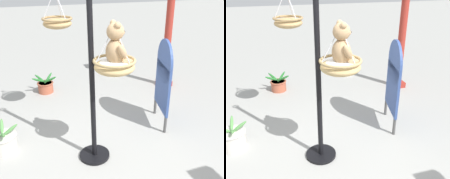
% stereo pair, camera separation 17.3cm
% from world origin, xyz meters
% --- Properties ---
extents(ground_plane, '(40.00, 40.00, 0.00)m').
position_xyz_m(ground_plane, '(0.00, 0.00, 0.00)').
color(ground_plane, '#9E9E99').
extents(display_pole_central, '(0.44, 0.44, 2.63)m').
position_xyz_m(display_pole_central, '(-0.18, -0.19, 0.84)').
color(display_pole_central, black).
rests_on(display_pole_central, ground).
extents(hanging_basket_with_teddy, '(0.53, 0.53, 0.60)m').
position_xyz_m(hanging_basket_with_teddy, '(-0.03, 0.06, 1.43)').
color(hanging_basket_with_teddy, tan).
extents(teddy_bear, '(0.37, 0.32, 0.54)m').
position_xyz_m(teddy_bear, '(-0.03, 0.09, 1.67)').
color(teddy_bear, tan).
extents(hanging_basket_left_high, '(0.48, 0.48, 0.59)m').
position_xyz_m(hanging_basket_left_high, '(-1.38, -0.39, 1.76)').
color(hanging_basket_left_high, tan).
extents(greenhouse_pillar_right, '(0.31, 0.31, 2.61)m').
position_xyz_m(greenhouse_pillar_right, '(-2.14, 2.14, 1.26)').
color(greenhouse_pillar_right, '#9E2D23').
rests_on(greenhouse_pillar_right, ground).
extents(potted_plant_fern_front, '(0.37, 0.37, 0.30)m').
position_xyz_m(potted_plant_fern_front, '(-3.19, 1.20, 0.11)').
color(potted_plant_fern_front, beige).
rests_on(potted_plant_fern_front, ground).
extents(potted_plant_flowering_red, '(0.53, 0.50, 0.45)m').
position_xyz_m(potted_plant_flowering_red, '(-0.76, -1.43, 0.17)').
color(potted_plant_flowering_red, beige).
rests_on(potted_plant_flowering_red, ground).
extents(potted_plant_bushy_green, '(0.47, 0.55, 0.41)m').
position_xyz_m(potted_plant_bushy_green, '(-2.70, -0.59, 0.15)').
color(potted_plant_bushy_green, '#AD563D').
rests_on(potted_plant_bushy_green, ground).
extents(display_sign_board, '(0.72, 0.22, 1.52)m').
position_xyz_m(display_sign_board, '(-0.68, 1.19, 0.90)').
color(display_sign_board, '#334C8C').
rests_on(display_sign_board, ground).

